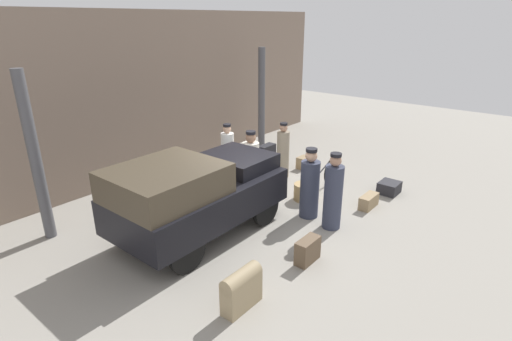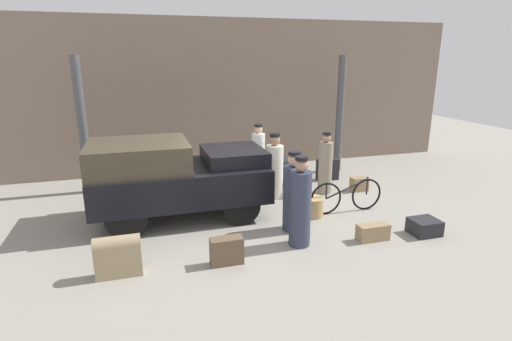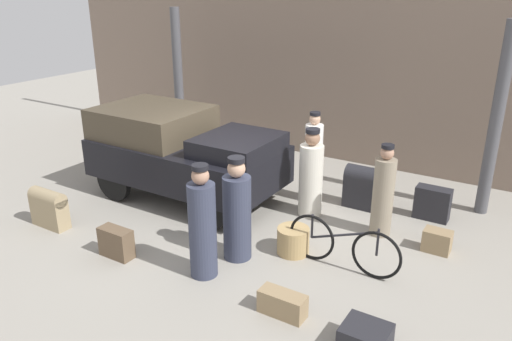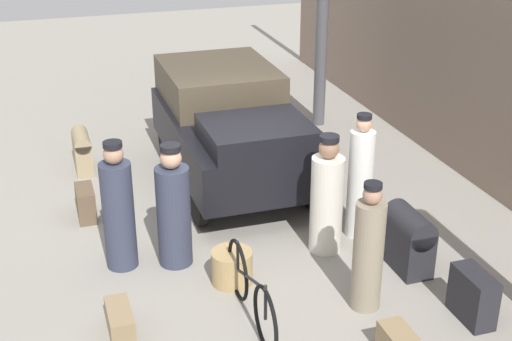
% 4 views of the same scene
% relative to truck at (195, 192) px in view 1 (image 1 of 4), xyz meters
% --- Properties ---
extents(ground_plane, '(30.00, 30.00, 0.00)m').
position_rel_truck_xyz_m(ground_plane, '(1.58, -0.36, -0.97)').
color(ground_plane, gray).
extents(station_building_facade, '(16.00, 0.15, 4.50)m').
position_rel_truck_xyz_m(station_building_facade, '(1.58, 3.72, 1.28)').
color(station_building_facade, gray).
rests_on(station_building_facade, ground).
extents(canopy_pillar_left, '(0.23, 0.23, 3.44)m').
position_rel_truck_xyz_m(canopy_pillar_left, '(-1.98, 2.33, 0.75)').
color(canopy_pillar_left, '#4C4C51').
rests_on(canopy_pillar_left, ground).
extents(canopy_pillar_right, '(0.23, 0.23, 3.44)m').
position_rel_truck_xyz_m(canopy_pillar_right, '(5.14, 2.33, 0.75)').
color(canopy_pillar_right, '#4C4C51').
rests_on(canopy_pillar_right, ground).
extents(truck, '(3.67, 1.87, 1.71)m').
position_rel_truck_xyz_m(truck, '(0.00, 0.00, 0.00)').
color(truck, black).
rests_on(truck, ground).
extents(bicycle, '(1.75, 0.04, 0.79)m').
position_rel_truck_xyz_m(bicycle, '(3.70, -0.84, -0.59)').
color(bicycle, black).
rests_on(bicycle, ground).
extents(wicker_basket, '(0.51, 0.51, 0.42)m').
position_rel_truck_xyz_m(wicker_basket, '(2.87, -0.82, -0.75)').
color(wicker_basket, tan).
rests_on(wicker_basket, ground).
extents(conductor_in_dark_uniform, '(0.43, 0.43, 1.63)m').
position_rel_truck_xyz_m(conductor_in_dark_uniform, '(2.20, -1.38, -0.23)').
color(conductor_in_dark_uniform, '#33384C').
rests_on(conductor_in_dark_uniform, ground).
extents(porter_with_bicycle, '(0.43, 0.43, 1.62)m').
position_rel_truck_xyz_m(porter_with_bicycle, '(2.48, 0.58, -0.23)').
color(porter_with_bicycle, silver).
rests_on(porter_with_bicycle, ground).
extents(porter_standing_middle, '(0.35, 0.35, 1.58)m').
position_rel_truck_xyz_m(porter_standing_middle, '(3.83, 0.51, -0.24)').
color(porter_standing_middle, gray).
rests_on(porter_standing_middle, ground).
extents(porter_lifting_near_truck, '(0.40, 0.40, 1.70)m').
position_rel_truck_xyz_m(porter_lifting_near_truck, '(2.06, -2.04, -0.19)').
color(porter_lifting_near_truck, '#33384C').
rests_on(porter_lifting_near_truck, ground).
extents(porter_carrying_trunk, '(0.34, 0.34, 1.76)m').
position_rel_truck_xyz_m(porter_carrying_trunk, '(2.24, 1.17, -0.15)').
color(porter_carrying_trunk, white).
rests_on(porter_carrying_trunk, ground).
extents(trunk_umber_medium, '(0.54, 0.48, 0.31)m').
position_rel_truck_xyz_m(trunk_umber_medium, '(4.61, -2.33, -0.81)').
color(trunk_umber_medium, '#232328').
rests_on(trunk_umber_medium, ground).
extents(trunk_large_brown, '(0.62, 0.26, 0.32)m').
position_rel_truck_xyz_m(trunk_large_brown, '(3.49, -2.27, -0.81)').
color(trunk_large_brown, '#937A56').
rests_on(trunk_large_brown, ground).
extents(trunk_wicker_pale, '(0.60, 0.28, 0.60)m').
position_rel_truck_xyz_m(trunk_wicker_pale, '(4.42, 1.55, -0.67)').
color(trunk_wicker_pale, '#232328').
rests_on(trunk_wicker_pale, ground).
extents(suitcase_tan_flat, '(0.55, 0.25, 0.47)m').
position_rel_truck_xyz_m(suitcase_tan_flat, '(0.61, -2.35, -0.73)').
color(suitcase_tan_flat, brown).
rests_on(suitcase_tan_flat, ground).
extents(trunk_barrel_dark, '(0.74, 0.38, 0.81)m').
position_rel_truck_xyz_m(trunk_barrel_dark, '(3.22, 1.39, -0.54)').
color(trunk_barrel_dark, '#232328').
rests_on(trunk_barrel_dark, ground).
extents(suitcase_small_leather, '(0.42, 0.28, 0.36)m').
position_rel_truck_xyz_m(suitcase_small_leather, '(4.78, 0.41, -0.79)').
color(suitcase_small_leather, '#937A56').
rests_on(suitcase_small_leather, ground).
extents(suitcase_black_upright, '(0.72, 0.27, 0.68)m').
position_rel_truck_xyz_m(suitcase_black_upright, '(-1.13, -2.23, -0.60)').
color(suitcase_black_upright, '#9E8966').
rests_on(suitcase_black_upright, ground).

